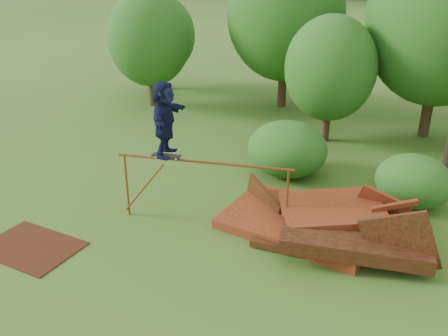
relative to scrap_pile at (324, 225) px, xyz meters
The scene contains 13 objects.
ground 3.14m from the scrap_pile, 125.46° to the right, with size 240.00×240.00×0.00m, color #2D5116.
scrap_pile is the anchor object (origin of this frame).
grind_rail 3.33m from the scrap_pile, 164.27° to the right, with size 4.47×1.37×1.83m.
skateboard 4.42m from the scrap_pile, 164.11° to the right, with size 0.80×0.42×0.08m.
skater 4.85m from the scrap_pile, 164.11° to the right, with size 1.82×0.58×1.96m, color black.
flat_plate 7.36m from the scrap_pile, 147.28° to the right, with size 2.32×1.65×0.03m, color #38180C.
tree_0 13.15m from the scrap_pile, 146.05° to the left, with size 3.68×3.68×5.19m.
tree_1 11.95m from the scrap_pile, 118.45° to the left, with size 5.09×5.09×7.08m.
tree_2 7.45m from the scrap_pile, 108.40° to the left, with size 3.33×3.33×4.69m.
tree_3 9.97m from the scrap_pile, 83.68° to the left, with size 5.43×5.43×7.54m.
tree_6 15.70m from the scrap_pile, 140.34° to the left, with size 3.30×3.30×4.62m.
shrub_left 3.92m from the scrap_pile, 126.67° to the left, with size 2.58×2.38×1.79m, color #204813.
shrub_right 3.35m from the scrap_pile, 61.04° to the left, with size 2.13×1.96×1.51m, color #204813.
Camera 1 is at (4.89, -8.26, 6.90)m, focal length 40.00 mm.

